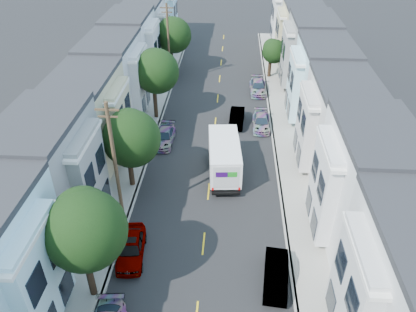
% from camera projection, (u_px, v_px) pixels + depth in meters
% --- Properties ---
extents(ground, '(160.00, 160.00, 0.00)m').
position_uv_depth(ground, '(204.00, 244.00, 29.27)').
color(ground, black).
rests_on(ground, ground).
extents(road_slab, '(12.00, 70.00, 0.02)m').
position_uv_depth(road_slab, '(214.00, 137.00, 41.71)').
color(road_slab, black).
rests_on(road_slab, ground).
extents(curb_left, '(0.30, 70.00, 0.15)m').
position_uv_depth(curb_left, '(156.00, 134.00, 41.99)').
color(curb_left, gray).
rests_on(curb_left, ground).
extents(curb_right, '(0.30, 70.00, 0.15)m').
position_uv_depth(curb_right, '(273.00, 138.00, 41.36)').
color(curb_right, gray).
rests_on(curb_right, ground).
extents(sidewalk_left, '(2.60, 70.00, 0.15)m').
position_uv_depth(sidewalk_left, '(143.00, 134.00, 42.05)').
color(sidewalk_left, gray).
rests_on(sidewalk_left, ground).
extents(sidewalk_right, '(2.60, 70.00, 0.15)m').
position_uv_depth(sidewalk_right, '(286.00, 138.00, 41.29)').
color(sidewalk_right, gray).
rests_on(sidewalk_right, ground).
extents(centerline, '(0.12, 70.00, 0.01)m').
position_uv_depth(centerline, '(214.00, 137.00, 41.71)').
color(centerline, gold).
rests_on(centerline, ground).
extents(townhouse_row_left, '(5.00, 70.00, 8.50)m').
position_uv_depth(townhouse_row_left, '(107.00, 133.00, 42.29)').
color(townhouse_row_left, silver).
rests_on(townhouse_row_left, ground).
extents(townhouse_row_right, '(5.00, 70.00, 8.50)m').
position_uv_depth(townhouse_row_right, '(323.00, 140.00, 41.13)').
color(townhouse_row_right, silver).
rests_on(townhouse_row_right, ground).
extents(tree_b, '(4.70, 4.70, 7.91)m').
position_uv_depth(tree_b, '(84.00, 231.00, 22.58)').
color(tree_b, black).
rests_on(tree_b, ground).
extents(tree_c, '(4.70, 4.70, 7.07)m').
position_uv_depth(tree_c, '(130.00, 139.00, 32.35)').
color(tree_c, black).
rests_on(tree_c, ground).
extents(tree_d, '(4.70, 4.70, 7.82)m').
position_uv_depth(tree_d, '(156.00, 72.00, 42.09)').
color(tree_d, black).
rests_on(tree_d, ground).
extents(tree_e, '(4.70, 4.70, 7.56)m').
position_uv_depth(tree_e, '(173.00, 35.00, 53.10)').
color(tree_e, black).
rests_on(tree_e, ground).
extents(tree_far_r, '(3.10, 3.10, 5.13)m').
position_uv_depth(tree_far_r, '(273.00, 52.00, 52.67)').
color(tree_far_r, black).
rests_on(tree_far_r, ground).
extents(utility_pole_near, '(1.60, 0.26, 10.00)m').
position_uv_depth(utility_pole_near, '(116.00, 166.00, 28.39)').
color(utility_pole_near, '#42301E').
rests_on(utility_pole_near, ground).
extents(utility_pole_far, '(1.60, 0.26, 10.00)m').
position_uv_depth(utility_pole_far, '(169.00, 45.00, 49.96)').
color(utility_pole_far, '#42301E').
rests_on(utility_pole_far, ground).
extents(fedex_truck, '(2.63, 6.82, 3.27)m').
position_uv_depth(fedex_truck, '(224.00, 156.00, 35.42)').
color(fedex_truck, white).
rests_on(fedex_truck, ground).
extents(lead_sedan, '(1.75, 4.31, 1.41)m').
position_uv_depth(lead_sedan, '(237.00, 118.00, 43.65)').
color(lead_sedan, black).
rests_on(lead_sedan, ground).
extents(parked_left_c, '(2.26, 4.86, 1.52)m').
position_uv_depth(parked_left_c, '(131.00, 248.00, 27.90)').
color(parked_left_c, gray).
rests_on(parked_left_c, ground).
extents(parked_left_d, '(1.97, 4.49, 1.33)m').
position_uv_depth(parked_left_d, '(164.00, 137.00, 40.42)').
color(parked_left_d, '#420D15').
rests_on(parked_left_d, ground).
extents(parked_right_b, '(1.89, 4.33, 1.40)m').
position_uv_depth(parked_right_b, '(276.00, 275.00, 26.05)').
color(parked_right_b, silver).
rests_on(parked_right_b, ground).
extents(parked_right_c, '(1.87, 4.32, 1.29)m').
position_uv_depth(parked_right_c, '(261.00, 122.00, 42.98)').
color(parked_right_c, black).
rests_on(parked_right_c, ground).
extents(parked_right_d, '(2.05, 4.70, 1.40)m').
position_uv_depth(parked_right_d, '(258.00, 87.00, 50.31)').
color(parked_right_d, black).
rests_on(parked_right_d, ground).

